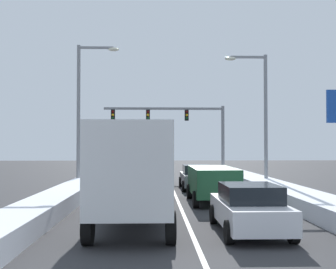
{
  "coord_description": "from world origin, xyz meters",
  "views": [
    {
      "loc": [
        -1.15,
        -5.68,
        2.7
      ],
      "look_at": [
        -0.21,
        23.96,
        3.46
      ],
      "focal_mm": 46.39,
      "sensor_mm": 36.0,
      "label": 1
    }
  ],
  "objects_px": {
    "sedan_maroon_center_lane_second": "(147,182)",
    "traffic_light_gantry": "(181,123)",
    "sedan_gray_right_lane_third": "(197,177)",
    "box_truck_center_lane_nearest": "(134,170)",
    "sedan_white_right_lane_nearest": "(249,208)",
    "suv_black_center_lane_third": "(147,171)",
    "suv_green_right_lane_second": "(212,181)",
    "street_lamp_right_mid": "(260,109)",
    "street_lamp_left_mid": "(84,104)"
  },
  "relations": [
    {
      "from": "sedan_maroon_center_lane_second",
      "to": "street_lamp_right_mid",
      "type": "distance_m",
      "value": 8.98
    },
    {
      "from": "sedan_maroon_center_lane_second",
      "to": "sedan_white_right_lane_nearest",
      "type": "bearing_deg",
      "value": -70.7
    },
    {
      "from": "sedan_gray_right_lane_third",
      "to": "suv_black_center_lane_third",
      "type": "bearing_deg",
      "value": 145.49
    },
    {
      "from": "traffic_light_gantry",
      "to": "sedan_white_right_lane_nearest",
      "type": "bearing_deg",
      "value": -88.58
    },
    {
      "from": "suv_green_right_lane_second",
      "to": "traffic_light_gantry",
      "type": "relative_size",
      "value": 0.46
    },
    {
      "from": "sedan_gray_right_lane_third",
      "to": "suv_black_center_lane_third",
      "type": "distance_m",
      "value": 3.75
    },
    {
      "from": "traffic_light_gantry",
      "to": "suv_green_right_lane_second",
      "type": "bearing_deg",
      "value": -88.62
    },
    {
      "from": "box_truck_center_lane_nearest",
      "to": "sedan_maroon_center_lane_second",
      "type": "distance_m",
      "value": 8.71
    },
    {
      "from": "box_truck_center_lane_nearest",
      "to": "traffic_light_gantry",
      "type": "distance_m",
      "value": 24.03
    },
    {
      "from": "suv_green_right_lane_second",
      "to": "street_lamp_right_mid",
      "type": "height_order",
      "value": "street_lamp_right_mid"
    },
    {
      "from": "suv_green_right_lane_second",
      "to": "sedan_white_right_lane_nearest",
      "type": "bearing_deg",
      "value": -88.5
    },
    {
      "from": "box_truck_center_lane_nearest",
      "to": "suv_black_center_lane_third",
      "type": "bearing_deg",
      "value": 89.11
    },
    {
      "from": "sedan_maroon_center_lane_second",
      "to": "suv_black_center_lane_third",
      "type": "height_order",
      "value": "suv_black_center_lane_third"
    },
    {
      "from": "suv_green_right_lane_second",
      "to": "box_truck_center_lane_nearest",
      "type": "distance_m",
      "value": 7.1
    },
    {
      "from": "box_truck_center_lane_nearest",
      "to": "sedan_maroon_center_lane_second",
      "type": "xyz_separation_m",
      "value": [
        0.27,
        8.63,
        -1.14
      ]
    },
    {
      "from": "sedan_gray_right_lane_third",
      "to": "suv_green_right_lane_second",
      "type": "bearing_deg",
      "value": -88.87
    },
    {
      "from": "sedan_gray_right_lane_third",
      "to": "suv_black_center_lane_third",
      "type": "relative_size",
      "value": 0.92
    },
    {
      "from": "sedan_maroon_center_lane_second",
      "to": "traffic_light_gantry",
      "type": "distance_m",
      "value": 15.79
    },
    {
      "from": "sedan_gray_right_lane_third",
      "to": "box_truck_center_lane_nearest",
      "type": "height_order",
      "value": "box_truck_center_lane_nearest"
    },
    {
      "from": "box_truck_center_lane_nearest",
      "to": "suv_black_center_lane_third",
      "type": "height_order",
      "value": "box_truck_center_lane_nearest"
    },
    {
      "from": "street_lamp_left_mid",
      "to": "suv_black_center_lane_third",
      "type": "bearing_deg",
      "value": 19.49
    },
    {
      "from": "sedan_white_right_lane_nearest",
      "to": "box_truck_center_lane_nearest",
      "type": "xyz_separation_m",
      "value": [
        -3.62,
        0.91,
        1.14
      ]
    },
    {
      "from": "suv_black_center_lane_third",
      "to": "street_lamp_left_mid",
      "type": "distance_m",
      "value": 6.07
    },
    {
      "from": "sedan_gray_right_lane_third",
      "to": "street_lamp_left_mid",
      "type": "bearing_deg",
      "value": 174.34
    },
    {
      "from": "suv_green_right_lane_second",
      "to": "street_lamp_right_mid",
      "type": "xyz_separation_m",
      "value": [
        3.82,
        6.23,
        3.98
      ]
    },
    {
      "from": "sedan_maroon_center_lane_second",
      "to": "street_lamp_right_mid",
      "type": "height_order",
      "value": "street_lamp_right_mid"
    },
    {
      "from": "box_truck_center_lane_nearest",
      "to": "sedan_maroon_center_lane_second",
      "type": "height_order",
      "value": "box_truck_center_lane_nearest"
    },
    {
      "from": "sedan_gray_right_lane_third",
      "to": "sedan_white_right_lane_nearest",
      "type": "bearing_deg",
      "value": -88.67
    },
    {
      "from": "street_lamp_right_mid",
      "to": "street_lamp_left_mid",
      "type": "height_order",
      "value": "street_lamp_left_mid"
    },
    {
      "from": "sedan_maroon_center_lane_second",
      "to": "traffic_light_gantry",
      "type": "relative_size",
      "value": 0.42
    },
    {
      "from": "suv_black_center_lane_third",
      "to": "sedan_white_right_lane_nearest",
      "type": "bearing_deg",
      "value": -77.66
    },
    {
      "from": "traffic_light_gantry",
      "to": "street_lamp_right_mid",
      "type": "relative_size",
      "value": 1.27
    },
    {
      "from": "sedan_white_right_lane_nearest",
      "to": "sedan_maroon_center_lane_second",
      "type": "height_order",
      "value": "same"
    },
    {
      "from": "box_truck_center_lane_nearest",
      "to": "street_lamp_right_mid",
      "type": "distance_m",
      "value": 14.68
    },
    {
      "from": "suv_black_center_lane_third",
      "to": "street_lamp_right_mid",
      "type": "bearing_deg",
      "value": -17.45
    },
    {
      "from": "suv_green_right_lane_second",
      "to": "street_lamp_right_mid",
      "type": "bearing_deg",
      "value": 58.49
    },
    {
      "from": "sedan_white_right_lane_nearest",
      "to": "street_lamp_left_mid",
      "type": "bearing_deg",
      "value": 117.69
    },
    {
      "from": "sedan_gray_right_lane_third",
      "to": "traffic_light_gantry",
      "type": "height_order",
      "value": "traffic_light_gantry"
    },
    {
      "from": "box_truck_center_lane_nearest",
      "to": "sedan_white_right_lane_nearest",
      "type": "bearing_deg",
      "value": -14.14
    },
    {
      "from": "street_lamp_right_mid",
      "to": "box_truck_center_lane_nearest",
      "type": "bearing_deg",
      "value": -120.36
    },
    {
      "from": "suv_green_right_lane_second",
      "to": "traffic_light_gantry",
      "type": "height_order",
      "value": "traffic_light_gantry"
    },
    {
      "from": "sedan_white_right_lane_nearest",
      "to": "sedan_maroon_center_lane_second",
      "type": "distance_m",
      "value": 10.11
    },
    {
      "from": "suv_green_right_lane_second",
      "to": "suv_black_center_lane_third",
      "type": "relative_size",
      "value": 1.0
    },
    {
      "from": "sedan_maroon_center_lane_second",
      "to": "street_lamp_left_mid",
      "type": "relative_size",
      "value": 0.5
    },
    {
      "from": "traffic_light_gantry",
      "to": "street_lamp_right_mid",
      "type": "xyz_separation_m",
      "value": [
        4.24,
        -11.29,
        0.27
      ]
    },
    {
      "from": "box_truck_center_lane_nearest",
      "to": "traffic_light_gantry",
      "type": "height_order",
      "value": "traffic_light_gantry"
    },
    {
      "from": "sedan_white_right_lane_nearest",
      "to": "suv_green_right_lane_second",
      "type": "xyz_separation_m",
      "value": [
        -0.18,
        7.06,
        0.25
      ]
    },
    {
      "from": "sedan_white_right_lane_nearest",
      "to": "sedan_gray_right_lane_third",
      "type": "xyz_separation_m",
      "value": [
        -0.31,
        13.38,
        0.0
      ]
    },
    {
      "from": "sedan_maroon_center_lane_second",
      "to": "street_lamp_right_mid",
      "type": "bearing_deg",
      "value": 28.26
    },
    {
      "from": "sedan_gray_right_lane_third",
      "to": "street_lamp_left_mid",
      "type": "height_order",
      "value": "street_lamp_left_mid"
    }
  ]
}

